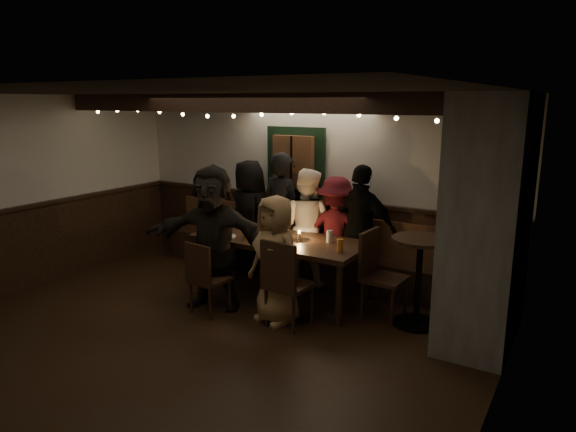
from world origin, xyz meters
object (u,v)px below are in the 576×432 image
Objects in this scene: chair_near_left at (204,274)px; person_d at (336,232)px; dining_table at (280,243)px; person_g at (276,260)px; chair_end at (377,269)px; person_c at (306,226)px; person_b at (282,215)px; chair_near_right at (284,279)px; person_e at (361,229)px; person_f at (213,237)px; person_a at (250,217)px; high_top at (419,270)px.

person_d is at bearing 62.43° from chair_near_left.
person_d is at bearing 61.08° from dining_table.
chair_end is at bearing 53.26° from person_g.
dining_table is 0.74m from person_g.
person_c is (0.46, 1.64, 0.30)m from chair_near_left.
chair_near_left is 0.56× the size of person_c.
dining_table is at bearing 128.46° from person_b.
person_c is at bearing 110.08° from chair_near_right.
person_e is at bearing 53.13° from chair_near_left.
person_f is (-0.97, -1.43, 0.12)m from person_d.
person_c is at bearing 53.87° from person_f.
person_e is at bearing -154.74° from person_a.
chair_near_right is at bearing 131.49° from person_b.
person_b is (-1.70, 0.63, 0.33)m from chair_end.
chair_near_right is at bearing -131.82° from chair_end.
person_b reaches higher than person_a.
chair_near_right is 0.69× the size of person_g.
person_b is 1.06× the size of person_e.
person_c reaches higher than person_g.
chair_near_left is 1.72m from person_b.
high_top is at bearing 24.71° from chair_near_left.
person_b is (0.06, 1.67, 0.40)m from chair_near_left.
person_a reaches higher than dining_table.
dining_table is 1.46× the size of person_d.
dining_table is 1.50× the size of person_g.
person_e is (1.21, 0.02, -0.05)m from person_b.
person_f is at bearing 105.46° from chair_near_left.
chair_end is at bearing 48.18° from chair_near_right.
person_g reaches higher than high_top.
chair_near_left is 0.87× the size of high_top.
person_c reaches higher than high_top.
person_d is 0.89× the size of person_e.
person_b is 1.02× the size of person_f.
person_c is at bearing 90.28° from dining_table.
person_g reaches higher than dining_table.
person_e is at bearing -179.24° from person_c.
person_e is at bearing 163.61° from person_d.
person_b reaches higher than chair_near_left.
person_d reaches higher than dining_table.
person_f is at bearing 93.64° from person_b.
person_f is (-0.08, 0.27, 0.38)m from chair_near_left.
chair_end is at bearing 7.82° from person_f.
dining_table is 0.94m from chair_near_right.
person_d is 0.86× the size of person_f.
person_b reaches higher than dining_table.
person_g is (-0.94, -0.75, 0.16)m from chair_end.
person_d reaches higher than chair_near_left.
person_a reaches higher than person_c.
chair_near_left is 0.48m from person_f.
chair_near_right reaches higher than dining_table.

